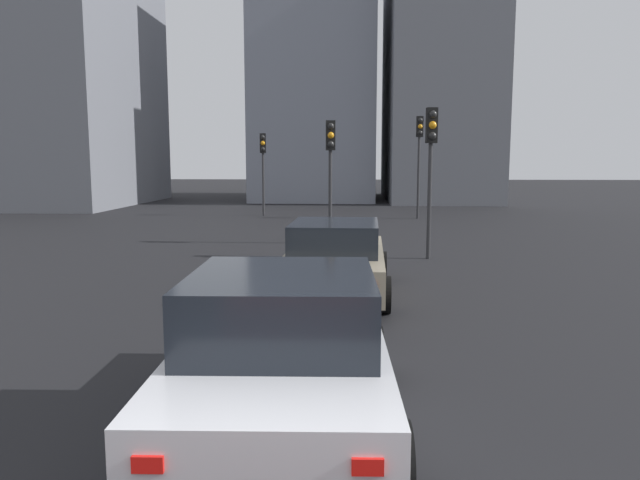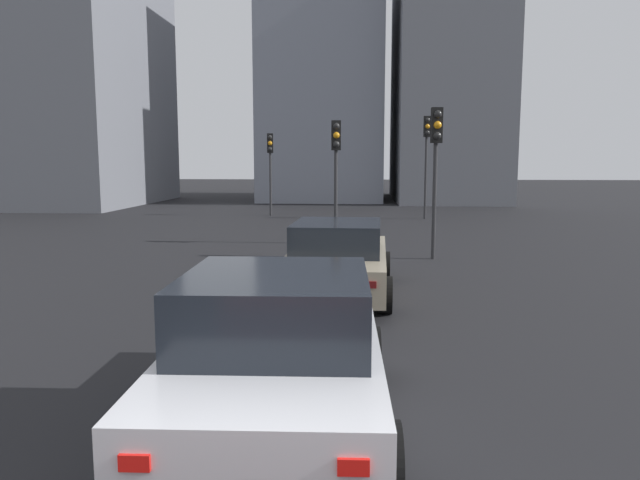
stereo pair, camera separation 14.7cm
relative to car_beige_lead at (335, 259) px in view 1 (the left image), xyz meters
name	(u,v)px [view 1 (the left image)]	position (x,y,z in m)	size (l,w,h in m)	color
car_beige_lead	(335,259)	(0.00, 0.00, 0.00)	(4.62, 2.16, 1.44)	tan
car_white_second	(284,354)	(-5.90, 0.34, 0.05)	(4.29, 2.21, 1.57)	silver
traffic_light_near_left	(263,157)	(16.53, 3.81, 2.05)	(0.33, 0.30, 3.82)	#2D2D30
traffic_light_near_right	(419,146)	(15.42, -3.28, 2.52)	(0.32, 0.30, 4.50)	#2D2D30
traffic_light_far_left	(431,151)	(4.37, -2.35, 2.13)	(0.32, 0.30, 3.93)	#2D2D30
traffic_light_far_right	(330,155)	(7.16, 0.35, 2.03)	(0.33, 0.30, 3.79)	#2D2D30
building_facade_left	(437,85)	(29.28, -5.88, 6.81)	(12.70, 6.54, 15.02)	slate
building_facade_center	(316,82)	(29.90, 2.12, 7.09)	(10.99, 7.74, 15.58)	gray
building_facade_right	(69,67)	(23.61, 16.12, 7.27)	(12.95, 7.66, 15.95)	slate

